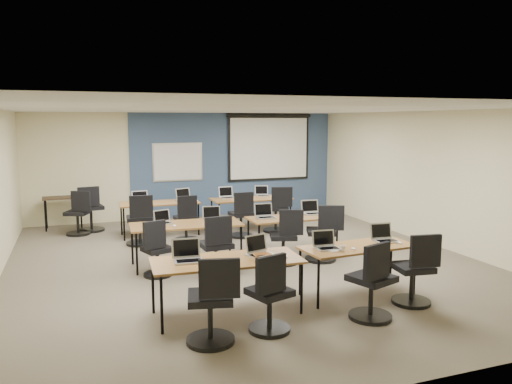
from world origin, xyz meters
name	(u,v)px	position (x,y,z in m)	size (l,w,h in m)	color
floor	(245,262)	(0.00, 0.00, 0.00)	(8.00, 9.00, 0.02)	#6B6354
ceiling	(244,109)	(0.00, 0.00, 2.70)	(8.00, 9.00, 0.02)	white
wall_back	(189,165)	(0.00, 4.50, 1.35)	(8.00, 0.04, 2.70)	beige
wall_front	(403,249)	(0.00, -4.50, 1.35)	(8.00, 0.04, 2.70)	beige
wall_right	(432,178)	(4.00, 0.00, 1.35)	(0.04, 9.00, 2.70)	beige
blue_accent_panel	(235,164)	(1.25, 4.47, 1.35)	(5.50, 0.04, 2.70)	#3D5977
whiteboard	(178,162)	(-0.30, 4.43, 1.45)	(1.28, 0.03, 0.98)	silver
projector_screen	(269,144)	(2.20, 4.41, 1.89)	(2.40, 0.10, 1.82)	black
training_table_front_left	(227,262)	(-0.99, -2.20, 0.69)	(1.93, 0.80, 0.73)	brown
training_table_front_right	(358,249)	(0.98, -2.17, 0.68)	(1.66, 0.69, 0.73)	brown
training_table_mid_left	(186,226)	(-1.00, 0.20, 0.69)	(1.91, 0.79, 0.73)	olive
training_table_mid_right	(293,220)	(0.99, 0.12, 0.68)	(1.67, 0.70, 0.73)	#A7683C
training_table_back_left	(160,204)	(-1.07, 2.65, 0.68)	(1.71, 0.71, 0.73)	brown
training_table_back_right	(251,200)	(1.01, 2.52, 0.69)	(1.83, 0.76, 0.73)	olive
laptop_0	(188,256)	(-1.48, -2.09, 0.80)	(0.36, 0.31, 0.27)	#A6A6A9
mouse_0	(209,263)	(-1.26, -2.33, 0.74)	(0.06, 0.09, 0.03)	white
task_chair_0	(212,308)	(-1.40, -3.01, 0.43)	(0.56, 0.56, 1.03)	black
laptop_1	(259,250)	(-0.52, -2.12, 0.79)	(0.34, 0.29, 0.25)	#B6B6B8
mouse_1	(285,256)	(-0.25, -2.36, 0.74)	(0.07, 0.11, 0.04)	white
task_chair_1	(270,300)	(-0.69, -2.95, 0.41)	(0.52, 0.51, 0.99)	black
laptop_2	(326,244)	(0.47, -2.15, 0.79)	(0.33, 0.28, 0.25)	#A8A8A9
mouse_2	(353,249)	(0.80, -2.33, 0.74)	(0.05, 0.09, 0.03)	white
task_chair_2	(372,287)	(0.67, -3.02, 0.43)	(0.57, 0.55, 1.03)	black
laptop_3	(384,237)	(1.49, -2.05, 0.79)	(0.34, 0.29, 0.26)	#A3A3AA
mouse_3	(400,243)	(1.61, -2.26, 0.74)	(0.06, 0.09, 0.03)	white
task_chair_3	(415,275)	(1.51, -2.77, 0.42)	(0.53, 0.53, 1.01)	black
laptop_4	(163,220)	(-1.39, 0.34, 0.79)	(0.30, 0.26, 0.23)	#A9AAAC
mouse_4	(174,226)	(-1.24, 0.03, 0.74)	(0.06, 0.10, 0.04)	white
task_chair_4	(157,253)	(-1.61, -0.33, 0.39)	(0.48, 0.46, 0.95)	black
laptop_5	(213,217)	(-0.49, 0.34, 0.79)	(0.32, 0.27, 0.24)	#A7A7AB
mouse_5	(219,222)	(-0.43, 0.12, 0.74)	(0.05, 0.09, 0.03)	white
task_chair_5	(216,251)	(-0.70, -0.65, 0.42)	(0.54, 0.54, 1.02)	black
laptop_6	(265,214)	(0.47, 0.23, 0.79)	(0.34, 0.29, 0.26)	#B0B0B9
mouse_6	(285,218)	(0.80, 0.05, 0.74)	(0.06, 0.09, 0.03)	white
task_chair_6	(285,241)	(0.62, -0.37, 0.41)	(0.53, 0.51, 0.99)	black
laptop_7	(312,211)	(1.45, 0.28, 0.79)	(0.34, 0.29, 0.26)	silver
mouse_7	(322,214)	(1.62, 0.16, 0.74)	(0.06, 0.10, 0.03)	white
task_chair_7	(323,238)	(1.34, -0.42, 0.43)	(0.59, 0.56, 1.03)	black
laptop_8	(140,200)	(-1.48, 2.66, 0.80)	(0.35, 0.30, 0.26)	#AEAEAE
mouse_8	(152,203)	(-1.26, 2.55, 0.74)	(0.06, 0.10, 0.04)	white
task_chair_8	(140,224)	(-1.59, 1.89, 0.43)	(0.56, 0.56, 1.04)	black
laptop_9	(184,197)	(-0.51, 2.73, 0.80)	(0.35, 0.30, 0.27)	#ACACB7
mouse_9	(196,201)	(-0.28, 2.54, 0.74)	(0.06, 0.10, 0.04)	white
task_chair_9	(186,222)	(-0.65, 1.87, 0.40)	(0.50, 0.50, 0.98)	black
laptop_10	(227,195)	(0.50, 2.75, 0.79)	(0.34, 0.29, 0.26)	#B4B4B4
mouse_10	(238,198)	(0.71, 2.55, 0.74)	(0.06, 0.09, 0.03)	white
task_chair_10	(242,218)	(0.55, 1.83, 0.41)	(0.52, 0.52, 1.00)	black
laptop_11	(263,193)	(1.38, 2.75, 0.79)	(0.31, 0.27, 0.24)	#BCBCBC
mouse_11	(281,197)	(1.72, 2.42, 0.74)	(0.06, 0.10, 0.03)	white
task_chair_11	(277,213)	(1.47, 2.05, 0.44)	(0.57, 0.57, 1.05)	black
blue_mousepad	(219,265)	(-1.15, -2.41, 0.73)	(0.22, 0.18, 0.01)	navy
snack_bowl	(263,256)	(-0.54, -2.33, 0.76)	(0.27, 0.27, 0.07)	brown
snack_plate	(333,250)	(0.50, -2.28, 0.74)	(0.17, 0.17, 0.01)	white
coffee_cup	(343,249)	(0.62, -2.36, 0.77)	(0.06, 0.06, 0.05)	white
utility_table	(63,201)	(-3.07, 4.06, 0.65)	(0.89, 0.49, 0.75)	#2F1F13
spare_chair_a	(91,213)	(-2.49, 3.54, 0.44)	(0.57, 0.57, 1.05)	black
spare_chair_b	(79,217)	(-2.75, 3.25, 0.41)	(0.55, 0.51, 0.99)	black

